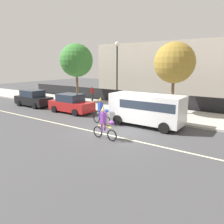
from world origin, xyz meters
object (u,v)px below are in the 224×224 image
Objects in this scene: parked_van_white at (148,108)px; parked_car_red at (71,104)px; street_lamp_post at (117,67)px; parade_cyclist_cobalt at (102,113)px; pedestrian_onlooker at (92,93)px; parade_cyclist_purple at (105,125)px; parked_car_black at (33,99)px.

parked_car_red is at bearing 179.64° from parked_van_white.
parked_car_red is 5.15m from street_lamp_post.
parade_cyclist_cobalt is 1.19× the size of pedestrian_onlooker.
parade_cyclist_purple is 7.78m from parked_car_red.
parked_van_white is (2.83, 1.48, 0.44)m from parade_cyclist_cobalt.
parked_car_black is at bearing -179.08° from parked_car_red.
pedestrian_onlooker reaches higher than parked_car_red.
parked_car_black is (-11.96, 3.89, -0.06)m from parade_cyclist_purple.
parked_car_red is (-7.40, 0.05, -0.50)m from parked_van_white.
street_lamp_post is (-4.06, 2.30, 2.71)m from parked_van_white.
parade_cyclist_cobalt is at bearing -72.00° from street_lamp_post.
street_lamp_post is at bearing -28.69° from pedestrian_onlooker.
parked_car_red is 5.43m from pedestrian_onlooker.
parked_van_white reaches higher than parade_cyclist_cobalt.
street_lamp_post is 6.63m from pedestrian_onlooker.
parade_cyclist_cobalt is 1.00× the size of parade_cyclist_purple.
parked_car_red is (-4.57, 1.52, -0.06)m from parade_cyclist_cobalt.
street_lamp_post is at bearing 118.16° from parade_cyclist_purple.
street_lamp_post reaches higher than parade_cyclist_purple.
street_lamp_post is at bearing 150.44° from parked_van_white.
parked_car_red is at bearing 0.92° from parked_car_black.
parade_cyclist_purple is 0.47× the size of parked_car_red.
parked_car_black is at bearing 171.69° from parade_cyclist_cobalt.
parked_van_white is 12.69m from parked_car_black.
pedestrian_onlooker is (-6.42, 6.62, 0.17)m from parade_cyclist_cobalt.
street_lamp_post is (-1.23, 3.78, 3.15)m from parade_cyclist_cobalt.
parade_cyclist_cobalt is 3.22m from parked_van_white.
parade_cyclist_cobalt is 4.82m from parked_car_red.
parked_van_white is at bearing -29.07° from pedestrian_onlooker.
parade_cyclist_purple is (2.11, -2.46, 0.00)m from parade_cyclist_cobalt.
street_lamp_post is (8.62, 2.34, 3.21)m from parked_car_black.
pedestrian_onlooker is (-9.25, 5.14, -0.27)m from parked_van_white.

